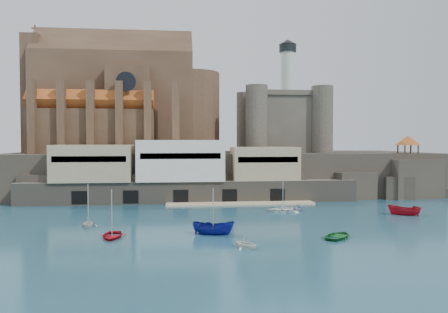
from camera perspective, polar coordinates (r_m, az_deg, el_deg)
ground at (r=71.04m, az=2.65°, el=-8.34°), size 300.00×300.00×0.00m
promontory at (r=109.22m, az=-0.58°, el=-2.11°), size 100.00×36.00×10.00m
quay at (r=92.39m, az=-5.79°, el=-2.16°), size 70.00×12.00×13.05m
church at (r=112.14m, az=-13.06°, el=6.75°), size 47.00×25.93×30.51m
castle_keep at (r=113.47m, az=7.57°, el=4.79°), size 21.20×21.20×29.30m
rock_outcrop at (r=108.87m, az=22.88°, el=-2.76°), size 14.50×10.50×8.70m
pavilion at (r=108.66m, az=22.90°, el=1.83°), size 6.40×6.40×5.40m
boat_0 at (r=60.60m, az=-14.42°, el=-10.21°), size 3.80×1.14×5.31m
boat_1 at (r=53.25m, az=2.83°, el=-11.85°), size 3.45×3.34×3.46m
boat_2 at (r=60.54m, az=-1.43°, el=-10.16°), size 2.80×2.76×5.85m
boat_3 at (r=60.55m, az=14.71°, el=-10.22°), size 3.67×3.48×5.49m
boat_4 at (r=68.94m, az=-17.29°, el=-8.75°), size 3.13×2.08×3.46m
boat_5 at (r=82.10m, az=22.44°, el=-7.09°), size 2.82×2.80×5.40m
boat_6 at (r=80.68m, az=7.70°, el=-7.11°), size 1.78×4.72×6.45m
boat_7 at (r=82.40m, az=9.54°, el=-6.93°), size 2.84×2.60×2.81m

